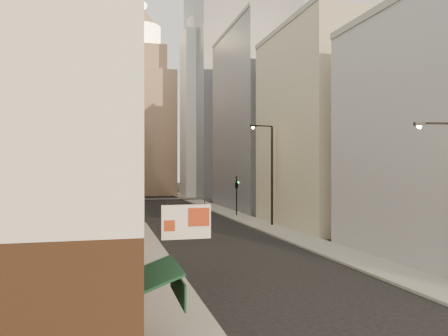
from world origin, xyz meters
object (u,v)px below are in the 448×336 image
clock_tower (143,119)px  white_tower (202,108)px  streetlamp_mid (270,169)px  traffic_light_left (127,188)px  traffic_light_right (237,185)px

clock_tower → white_tower: (11.00, -14.00, 0.97)m
streetlamp_mid → traffic_light_left: (-13.84, 11.02, -2.27)m
traffic_light_right → streetlamp_mid: bearing=75.3°
traffic_light_left → white_tower: bearing=-108.8°
white_tower → traffic_light_right: white_tower is taller
white_tower → traffic_light_left: bearing=-115.0°
traffic_light_right → traffic_light_left: bearing=-22.9°
white_tower → traffic_light_right: (-3.51, -37.03, -14.70)m
traffic_light_left → traffic_light_right: size_ratio=1.00×
streetlamp_mid → traffic_light_right: size_ratio=2.06×
clock_tower → streetlamp_mid: bearing=-82.4°
traffic_light_left → traffic_light_right: same height
white_tower → traffic_light_right: 39.99m
clock_tower → traffic_light_left: bearing=-96.6°
traffic_light_left → traffic_light_right: (13.24, -1.11, 0.29)m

